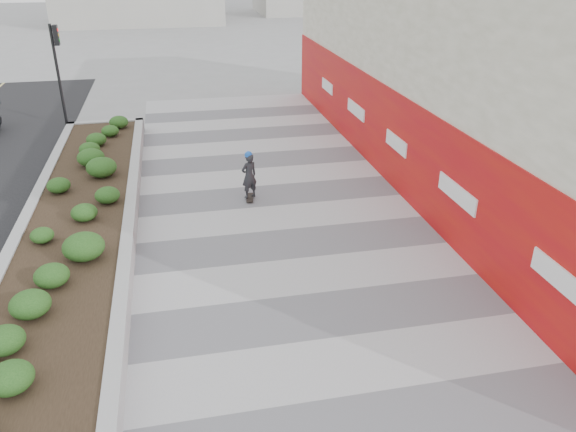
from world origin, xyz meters
name	(u,v)px	position (x,y,z in m)	size (l,w,h in m)	color
ground	(351,371)	(0.00, 0.00, 0.00)	(160.00, 160.00, 0.00)	gray
walkway	(311,284)	(0.00, 3.00, 0.01)	(8.00, 36.00, 0.01)	#A8A8AD
building	(482,52)	(6.98, 8.98, 3.98)	(6.04, 24.08, 8.00)	#BBB5A0
planter	(79,215)	(-5.50, 7.00, 0.42)	(3.00, 18.00, 0.90)	#9E9EA0
traffic_signal_near	(58,60)	(-7.23, 17.50, 2.76)	(0.33, 0.28, 4.20)	black
manhole_cover	(332,281)	(0.50, 3.00, 0.00)	(0.44, 0.44, 0.01)	#595654
skateboarder	(249,176)	(-0.68, 8.02, 0.79)	(0.61, 0.74, 1.56)	beige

